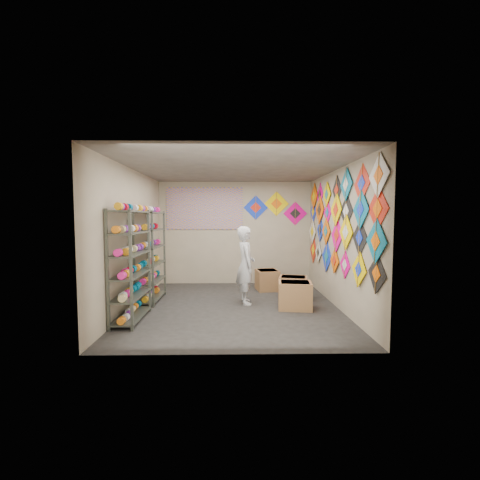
{
  "coord_description": "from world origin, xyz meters",
  "views": [
    {
      "loc": [
        -0.02,
        -6.27,
        1.76
      ],
      "look_at": [
        0.1,
        0.3,
        1.3
      ],
      "focal_mm": 24.0,
      "sensor_mm": 36.0,
      "label": 1
    }
  ],
  "objects_px": {
    "carton_a": "(295,295)",
    "carton_b": "(293,288)",
    "shelf_rack_back": "(150,256)",
    "shelf_rack_front": "(130,265)",
    "carton_c": "(267,280)",
    "shopkeeper": "(246,265)"
  },
  "relations": [
    {
      "from": "shelf_rack_back",
      "to": "carton_a",
      "type": "xyz_separation_m",
      "value": [
        2.93,
        -0.63,
        -0.69
      ]
    },
    {
      "from": "carton_a",
      "to": "carton_b",
      "type": "height_order",
      "value": "carton_a"
    },
    {
      "from": "carton_c",
      "to": "shelf_rack_front",
      "type": "bearing_deg",
      "value": -146.39
    },
    {
      "from": "shelf_rack_front",
      "to": "carton_b",
      "type": "height_order",
      "value": "shelf_rack_front"
    },
    {
      "from": "shelf_rack_front",
      "to": "carton_b",
      "type": "relative_size",
      "value": 3.22
    },
    {
      "from": "shelf_rack_front",
      "to": "shelf_rack_back",
      "type": "xyz_separation_m",
      "value": [
        0.0,
        1.3,
        0.0
      ]
    },
    {
      "from": "carton_a",
      "to": "shelf_rack_front",
      "type": "bearing_deg",
      "value": -159.67
    },
    {
      "from": "shopkeeper",
      "to": "carton_a",
      "type": "xyz_separation_m",
      "value": [
        0.94,
        -0.39,
        -0.53
      ]
    },
    {
      "from": "carton_a",
      "to": "shopkeeper",
      "type": "bearing_deg",
      "value": 164.66
    },
    {
      "from": "shelf_rack_back",
      "to": "carton_b",
      "type": "relative_size",
      "value": 3.22
    },
    {
      "from": "shelf_rack_back",
      "to": "shelf_rack_front",
      "type": "bearing_deg",
      "value": -90.0
    },
    {
      "from": "shelf_rack_back",
      "to": "carton_c",
      "type": "bearing_deg",
      "value": 20.96
    },
    {
      "from": "shelf_rack_back",
      "to": "shopkeeper",
      "type": "height_order",
      "value": "shelf_rack_back"
    },
    {
      "from": "shelf_rack_back",
      "to": "shopkeeper",
      "type": "xyz_separation_m",
      "value": [
        1.99,
        -0.23,
        -0.16
      ]
    },
    {
      "from": "shelf_rack_back",
      "to": "shopkeeper",
      "type": "relative_size",
      "value": 1.2
    },
    {
      "from": "carton_a",
      "to": "carton_c",
      "type": "distance_m",
      "value": 1.65
    },
    {
      "from": "shopkeeper",
      "to": "carton_c",
      "type": "height_order",
      "value": "shopkeeper"
    },
    {
      "from": "carton_b",
      "to": "shelf_rack_back",
      "type": "bearing_deg",
      "value": -164.51
    },
    {
      "from": "shopkeeper",
      "to": "carton_b",
      "type": "bearing_deg",
      "value": -79.9
    },
    {
      "from": "shelf_rack_front",
      "to": "shopkeeper",
      "type": "distance_m",
      "value": 2.27
    },
    {
      "from": "carton_c",
      "to": "shopkeeper",
      "type": "bearing_deg",
      "value": -123.22
    },
    {
      "from": "shelf_rack_back",
      "to": "carton_c",
      "type": "height_order",
      "value": "shelf_rack_back"
    }
  ]
}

